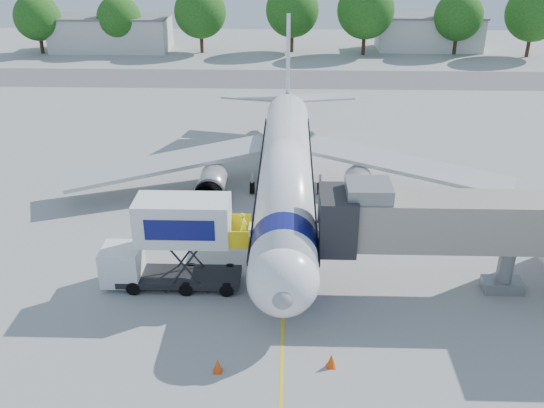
{
  "coord_description": "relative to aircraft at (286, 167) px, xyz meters",
  "views": [
    {
      "loc": [
        0.23,
        -36.6,
        19.52
      ],
      "look_at": [
        -0.81,
        -2.6,
        3.2
      ],
      "focal_mm": 40.0,
      "sensor_mm": 36.0,
      "label": 1
    }
  ],
  "objects": [
    {
      "name": "jet_bridge",
      "position": [
        7.99,
        -11.12,
        1.39
      ],
      "size": [
        13.9,
        3.2,
        6.6
      ],
      "color": "gray",
      "rests_on": "ground"
    },
    {
      "name": "safety_cone_a",
      "position": [
        2.36,
        -17.92,
        -2.6
      ],
      "size": [
        0.46,
        0.46,
        0.73
      ],
      "color": "#E7460C",
      "rests_on": "ground"
    },
    {
      "name": "tree_e",
      "position": [
        11.35,
        53.45,
        3.66
      ],
      "size": [
        8.54,
        8.54,
        10.89
      ],
      "color": "#382314",
      "rests_on": "ground"
    },
    {
      "name": "tree_b",
      "position": [
        -26.03,
        54.07,
        2.24
      ],
      "size": [
        6.71,
        6.71,
        8.56
      ],
      "color": "#382314",
      "rests_on": "ground"
    },
    {
      "name": "tree_g",
      "position": [
        35.9,
        52.58,
        3.45
      ],
      "size": [
        8.27,
        8.27,
        10.54
      ],
      "color": "#382314",
      "rests_on": "ground"
    },
    {
      "name": "outbuilding_left",
      "position": [
        -28.0,
        55.88,
        -0.29
      ],
      "size": [
        18.4,
        8.4,
        5.3
      ],
      "color": "silver",
      "rests_on": "ground"
    },
    {
      "name": "tree_d",
      "position": [
        0.41,
        55.19,
        3.32
      ],
      "size": [
        8.1,
        8.1,
        10.33
      ],
      "color": "#382314",
      "rests_on": "ground"
    },
    {
      "name": "taxiway_strip",
      "position": [
        0.0,
        37.88,
        -2.94
      ],
      "size": [
        120.0,
        10.0,
        0.01
      ],
      "primitive_type": "cube",
      "color": "#59595B",
      "rests_on": "ground"
    },
    {
      "name": "safety_cone_b",
      "position": [
        -3.02,
        -18.45,
        -2.6
      ],
      "size": [
        0.46,
        0.46,
        0.73
      ],
      "color": "#E7460C",
      "rests_on": "ground"
    },
    {
      "name": "catering_hiloader",
      "position": [
        -6.27,
        -11.12,
        -0.19
      ],
      "size": [
        8.5,
        2.44,
        5.5
      ],
      "color": "black",
      "rests_on": "ground"
    },
    {
      "name": "tree_f",
      "position": [
        25.44,
        54.4,
        2.69
      ],
      "size": [
        7.29,
        7.29,
        9.3
      ],
      "color": "#382314",
      "rests_on": "ground"
    },
    {
      "name": "tree_a",
      "position": [
        -38.24,
        53.01,
        2.46
      ],
      "size": [
        6.99,
        6.99,
        8.91
      ],
      "color": "#382314",
      "rests_on": "ground"
    },
    {
      "name": "tree_c",
      "position": [
        -13.57,
        54.26,
        3.16
      ],
      "size": [
        7.89,
        7.89,
        10.06
      ],
      "color": "#382314",
      "rests_on": "ground"
    },
    {
      "name": "aircraft",
      "position": [
        0.0,
        0.0,
        0.0
      ],
      "size": [
        34.17,
        37.73,
        11.35
      ],
      "color": "white",
      "rests_on": "ground"
    },
    {
      "name": "ground",
      "position": [
        0.0,
        -4.12,
        -2.95
      ],
      "size": [
        160.0,
        160.0,
        0.0
      ],
      "primitive_type": "plane",
      "color": "#969693",
      "rests_on": "ground"
    },
    {
      "name": "outbuilding_right",
      "position": [
        22.0,
        57.88,
        -0.29
      ],
      "size": [
        16.4,
        7.4,
        5.3
      ],
      "color": "silver",
      "rests_on": "ground"
    },
    {
      "name": "guidance_line",
      "position": [
        0.0,
        -4.12,
        -2.94
      ],
      "size": [
        0.15,
        70.0,
        0.01
      ],
      "primitive_type": "cube",
      "color": "yellow",
      "rests_on": "ground"
    }
  ]
}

